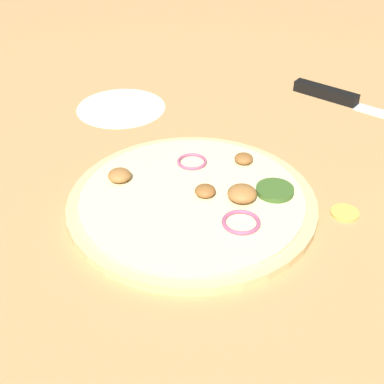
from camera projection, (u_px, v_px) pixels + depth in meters
name	position (u px, v px, depth m)	size (l,w,h in m)	color
ground_plane	(192.00, 206.00, 0.66)	(3.00, 3.00, 0.00)	tan
pizza	(194.00, 200.00, 0.65)	(0.30, 0.30, 0.03)	#D6B77A
knife	(345.00, 99.00, 0.88)	(0.09, 0.29, 0.02)	silver
loose_cap	(345.00, 212.00, 0.64)	(0.03, 0.03, 0.01)	gold
flour_patch	(121.00, 108.00, 0.87)	(0.14, 0.14, 0.00)	white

